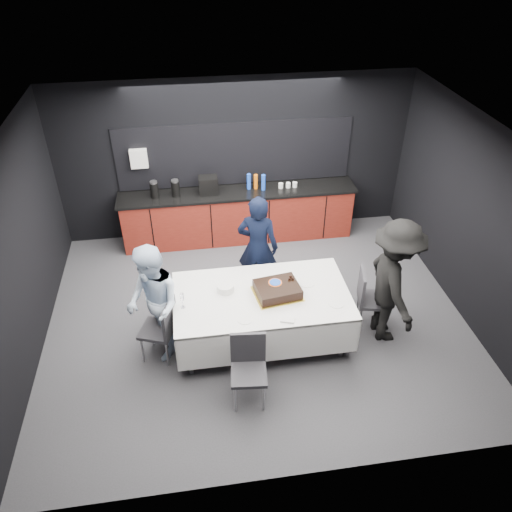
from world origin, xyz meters
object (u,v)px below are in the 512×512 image
at_px(chair_near, 248,364).
at_px(person_center, 258,247).
at_px(plate_stack, 225,288).
at_px(champagne_flute, 182,298).
at_px(party_table, 262,302).
at_px(person_left, 153,304).
at_px(person_right, 393,282).
at_px(chair_right, 368,295).
at_px(cake_assembly, 277,290).
at_px(chair_left, 163,326).

relative_size(chair_near, person_center, 0.55).
bearing_deg(plate_stack, chair_near, -82.01).
xyz_separation_m(plate_stack, champagne_flute, (-0.57, -0.25, 0.11)).
bearing_deg(party_table, chair_near, -108.01).
distance_m(person_left, person_right, 3.13).
distance_m(plate_stack, chair_near, 1.15).
relative_size(plate_stack, chair_right, 0.25).
bearing_deg(person_left, cake_assembly, 71.01).
height_order(chair_near, person_left, person_left).
distance_m(chair_near, person_center, 2.02).
bearing_deg(cake_assembly, plate_stack, 165.37).
bearing_deg(champagne_flute, plate_stack, 23.68).
height_order(party_table, chair_right, chair_right).
bearing_deg(cake_assembly, chair_right, 3.34).
distance_m(chair_right, person_left, 2.93).
height_order(party_table, cake_assembly, cake_assembly).
distance_m(chair_left, chair_near, 1.29).
bearing_deg(party_table, person_left, -178.18).
height_order(chair_left, person_center, person_center).
distance_m(plate_stack, person_center, 1.03).
height_order(person_center, person_left, person_center).
xyz_separation_m(plate_stack, person_center, (0.57, 0.86, 0.01)).
xyz_separation_m(plate_stack, chair_left, (-0.85, -0.30, -0.30)).
bearing_deg(chair_right, person_center, 145.94).
xyz_separation_m(cake_assembly, person_center, (-0.10, 1.03, -0.01)).
height_order(champagne_flute, person_right, person_right).
bearing_deg(person_right, cake_assembly, 85.14).
height_order(chair_left, person_left, person_left).
distance_m(party_table, person_center, 1.03).
bearing_deg(chair_near, chair_left, 141.50).
bearing_deg(person_center, champagne_flute, 64.15).
relative_size(cake_assembly, champagne_flute, 2.97).
bearing_deg(person_center, chair_right, 165.91).
distance_m(chair_near, person_left, 1.45).
bearing_deg(cake_assembly, chair_near, -118.98).
bearing_deg(plate_stack, person_right, -8.35).
xyz_separation_m(person_left, person_right, (3.12, -0.12, 0.08)).
height_order(chair_near, person_right, person_right).
relative_size(plate_stack, person_center, 0.14).
distance_m(plate_stack, person_left, 0.96).
xyz_separation_m(chair_right, person_right, (0.21, -0.22, 0.38)).
bearing_deg(person_center, cake_assembly, 115.55).
relative_size(plate_stack, chair_left, 0.25).
bearing_deg(champagne_flute, chair_left, -170.31).
bearing_deg(person_right, chair_right, 43.94).
distance_m(party_table, chair_right, 1.52).
bearing_deg(chair_left, person_left, 129.47).
bearing_deg(person_center, person_right, 163.99).
xyz_separation_m(chair_right, chair_near, (-1.82, -1.00, 0.00)).
distance_m(party_table, person_left, 1.41).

